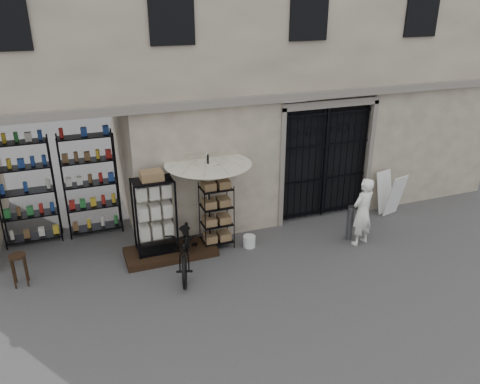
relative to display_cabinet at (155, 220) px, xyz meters
name	(u,v)px	position (x,y,z in m)	size (l,w,h in m)	color
ground	(298,269)	(2.68, -1.60, -0.90)	(80.00, 80.00, 0.00)	#242428
main_building	(233,33)	(2.68, 2.40, 3.60)	(14.00, 4.00, 9.00)	#B7A98D
shop_recess	(61,186)	(-1.82, 1.20, 0.60)	(3.00, 1.70, 3.00)	black
shop_shelving	(59,188)	(-1.87, 1.70, 0.35)	(2.70, 0.50, 2.50)	black
iron_gate	(322,160)	(4.43, 0.67, 0.60)	(2.50, 0.21, 3.00)	black
step_platform	(171,252)	(0.28, -0.05, -0.83)	(2.00, 0.90, 0.15)	black
display_cabinet	(155,220)	(0.00, 0.00, 0.00)	(0.95, 0.74, 1.81)	black
wire_rack	(217,216)	(1.39, -0.02, -0.15)	(0.74, 0.58, 1.53)	black
market_umbrella	(208,168)	(1.23, 0.00, 1.03)	(2.11, 2.13, 2.69)	black
white_bucket	(249,241)	(2.07, -0.32, -0.77)	(0.28, 0.28, 0.27)	silver
bicycle	(187,268)	(0.48, -0.72, -0.90)	(0.73, 1.10, 2.10)	black
wooden_stool	(20,269)	(-2.77, -0.15, -0.55)	(0.37, 0.37, 0.68)	black
steel_bollard	(350,223)	(4.42, -0.82, -0.48)	(0.15, 0.15, 0.85)	#57585B
shopkeeper	(359,243)	(4.54, -1.09, -0.90)	(0.59, 1.62, 0.39)	white
easel_sign	(390,194)	(6.17, 0.02, -0.32)	(0.66, 0.72, 1.12)	silver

